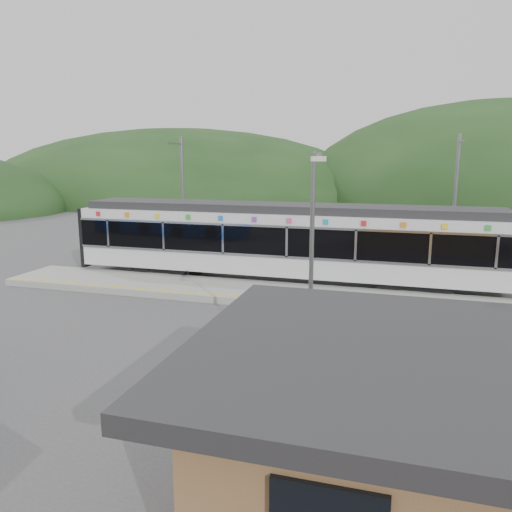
# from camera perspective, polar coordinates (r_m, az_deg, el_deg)

# --- Properties ---
(ground) EXTENTS (120.00, 120.00, 0.00)m
(ground) POSITION_cam_1_polar(r_m,az_deg,el_deg) (18.31, 0.81, -7.60)
(ground) COLOR #4C4C4F
(ground) RESTS_ON ground
(hills) EXTENTS (146.00, 149.00, 26.00)m
(hills) POSITION_cam_1_polar(r_m,az_deg,el_deg) (22.82, 19.75, -4.45)
(hills) COLOR #1E3D19
(hills) RESTS_ON ground
(platform) EXTENTS (26.00, 3.20, 0.30)m
(platform) POSITION_cam_1_polar(r_m,az_deg,el_deg) (21.32, 3.20, -4.45)
(platform) COLOR #9E9E99
(platform) RESTS_ON ground
(yellow_line) EXTENTS (26.00, 0.10, 0.01)m
(yellow_line) POSITION_cam_1_polar(r_m,az_deg,el_deg) (20.06, 2.35, -5.00)
(yellow_line) COLOR yellow
(yellow_line) RESTS_ON platform
(train) EXTENTS (20.44, 3.01, 3.74)m
(train) POSITION_cam_1_polar(r_m,az_deg,el_deg) (23.61, 3.20, 1.86)
(train) COLOR black
(train) RESTS_ON ground
(catenary_mast_west) EXTENTS (0.18, 1.80, 7.00)m
(catenary_mast_west) POSITION_cam_1_polar(r_m,az_deg,el_deg) (27.90, -8.39, 6.48)
(catenary_mast_west) COLOR slate
(catenary_mast_west) RESTS_ON ground
(catenary_mast_east) EXTENTS (0.18, 1.80, 7.00)m
(catenary_mast_east) POSITION_cam_1_polar(r_m,az_deg,el_deg) (25.46, 21.73, 5.36)
(catenary_mast_east) COLOR slate
(catenary_mast_east) RESTS_ON ground
(station_shelter) EXTENTS (9.20, 6.20, 3.00)m
(station_shelter) POSITION_cam_1_polar(r_m,az_deg,el_deg) (8.94, 24.24, -19.04)
(station_shelter) COLOR olive
(station_shelter) RESTS_ON ground
(lamp_post) EXTENTS (0.41, 1.11, 6.06)m
(lamp_post) POSITION_cam_1_polar(r_m,az_deg,el_deg) (13.01, 6.29, 0.99)
(lamp_post) COLOR slate
(lamp_post) RESTS_ON ground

